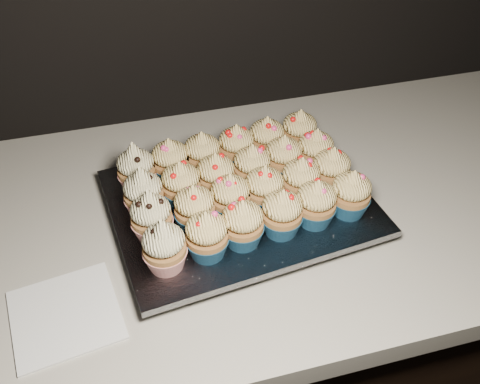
# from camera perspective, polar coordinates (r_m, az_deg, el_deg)

# --- Properties ---
(cabinet) EXTENTS (2.40, 0.60, 0.86)m
(cabinet) POSITION_cam_1_polar(r_m,az_deg,el_deg) (1.27, -9.13, -18.72)
(cabinet) COLOR black
(cabinet) RESTS_ON ground
(worktop) EXTENTS (2.44, 0.64, 0.04)m
(worktop) POSITION_cam_1_polar(r_m,az_deg,el_deg) (0.91, -12.12, -4.45)
(worktop) COLOR beige
(worktop) RESTS_ON cabinet
(napkin) EXTENTS (0.16, 0.16, 0.00)m
(napkin) POSITION_cam_1_polar(r_m,az_deg,el_deg) (0.80, -18.12, -12.34)
(napkin) COLOR white
(napkin) RESTS_ON worktop
(baking_tray) EXTENTS (0.41, 0.33, 0.02)m
(baking_tray) POSITION_cam_1_polar(r_m,az_deg,el_deg) (0.89, 0.00, -1.88)
(baking_tray) COLOR black
(baking_tray) RESTS_ON worktop
(foil_lining) EXTENTS (0.44, 0.36, 0.01)m
(foil_lining) POSITION_cam_1_polar(r_m,az_deg,el_deg) (0.88, 0.00, -1.08)
(foil_lining) COLOR silver
(foil_lining) RESTS_ON baking_tray
(cupcake_0) EXTENTS (0.06, 0.06, 0.10)m
(cupcake_0) POSITION_cam_1_polar(r_m,az_deg,el_deg) (0.75, -8.09, -5.76)
(cupcake_0) COLOR #B21D18
(cupcake_0) RESTS_ON foil_lining
(cupcake_1) EXTENTS (0.06, 0.06, 0.08)m
(cupcake_1) POSITION_cam_1_polar(r_m,az_deg,el_deg) (0.76, -3.56, -4.63)
(cupcake_1) COLOR navy
(cupcake_1) RESTS_ON foil_lining
(cupcake_2) EXTENTS (0.06, 0.06, 0.08)m
(cupcake_2) POSITION_cam_1_polar(r_m,az_deg,el_deg) (0.78, 0.29, -3.40)
(cupcake_2) COLOR navy
(cupcake_2) RESTS_ON foil_lining
(cupcake_3) EXTENTS (0.06, 0.06, 0.08)m
(cupcake_3) POSITION_cam_1_polar(r_m,az_deg,el_deg) (0.80, 4.49, -2.26)
(cupcake_3) COLOR navy
(cupcake_3) RESTS_ON foil_lining
(cupcake_4) EXTENTS (0.06, 0.06, 0.08)m
(cupcake_4) POSITION_cam_1_polar(r_m,az_deg,el_deg) (0.82, 8.11, -1.19)
(cupcake_4) COLOR navy
(cupcake_4) RESTS_ON foil_lining
(cupcake_5) EXTENTS (0.06, 0.06, 0.08)m
(cupcake_5) POSITION_cam_1_polar(r_m,az_deg,el_deg) (0.84, 11.74, -0.17)
(cupcake_5) COLOR navy
(cupcake_5) RESTS_ON foil_lining
(cupcake_6) EXTENTS (0.06, 0.06, 0.10)m
(cupcake_6) POSITION_cam_1_polar(r_m,az_deg,el_deg) (0.80, -9.44, -2.57)
(cupcake_6) COLOR #B21D18
(cupcake_6) RESTS_ON foil_lining
(cupcake_7) EXTENTS (0.06, 0.06, 0.08)m
(cupcake_7) POSITION_cam_1_polar(r_m,az_deg,el_deg) (0.80, -4.87, -1.78)
(cupcake_7) COLOR navy
(cupcake_7) RESTS_ON foil_lining
(cupcake_8) EXTENTS (0.06, 0.06, 0.08)m
(cupcake_8) POSITION_cam_1_polar(r_m,az_deg,el_deg) (0.82, -1.02, -0.54)
(cupcake_8) COLOR navy
(cupcake_8) RESTS_ON foil_lining
(cupcake_9) EXTENTS (0.06, 0.06, 0.08)m
(cupcake_9) POSITION_cam_1_polar(r_m,az_deg,el_deg) (0.84, 2.62, 0.35)
(cupcake_9) COLOR navy
(cupcake_9) RESTS_ON foil_lining
(cupcake_10) EXTENTS (0.06, 0.06, 0.08)m
(cupcake_10) POSITION_cam_1_polar(r_m,az_deg,el_deg) (0.86, 6.50, 1.25)
(cupcake_10) COLOR navy
(cupcake_10) RESTS_ON foil_lining
(cupcake_11) EXTENTS (0.06, 0.06, 0.08)m
(cupcake_11) POSITION_cam_1_polar(r_m,az_deg,el_deg) (0.88, 9.71, 2.34)
(cupcake_11) COLOR navy
(cupcake_11) RESTS_ON foil_lining
(cupcake_12) EXTENTS (0.06, 0.06, 0.10)m
(cupcake_12) POSITION_cam_1_polar(r_m,az_deg,el_deg) (0.84, -10.25, -0.11)
(cupcake_12) COLOR #B21D18
(cupcake_12) RESTS_ON foil_lining
(cupcake_13) EXTENTS (0.06, 0.06, 0.08)m
(cupcake_13) POSITION_cam_1_polar(r_m,az_deg,el_deg) (0.85, -6.28, 0.78)
(cupcake_13) COLOR navy
(cupcake_13) RESTS_ON foil_lining
(cupcake_14) EXTENTS (0.06, 0.06, 0.08)m
(cupcake_14) POSITION_cam_1_polar(r_m,az_deg,el_deg) (0.86, -2.57, 1.73)
(cupcake_14) COLOR navy
(cupcake_14) RESTS_ON foil_lining
(cupcake_15) EXTENTS (0.06, 0.06, 0.08)m
(cupcake_15) POSITION_cam_1_polar(r_m,az_deg,el_deg) (0.88, 1.32, 2.67)
(cupcake_15) COLOR navy
(cupcake_15) RESTS_ON foil_lining
(cupcake_16) EXTENTS (0.06, 0.06, 0.08)m
(cupcake_16) POSITION_cam_1_polar(r_m,az_deg,el_deg) (0.90, 4.66, 3.69)
(cupcake_16) COLOR navy
(cupcake_16) RESTS_ON foil_lining
(cupcake_17) EXTENTS (0.06, 0.06, 0.08)m
(cupcake_17) POSITION_cam_1_polar(r_m,az_deg,el_deg) (0.92, 8.03, 4.34)
(cupcake_17) COLOR navy
(cupcake_17) RESTS_ON foil_lining
(cupcake_18) EXTENTS (0.06, 0.06, 0.10)m
(cupcake_18) POSITION_cam_1_polar(r_m,az_deg,el_deg) (0.89, -11.01, 2.45)
(cupcake_18) COLOR #B21D18
(cupcake_18) RESTS_ON foil_lining
(cupcake_19) EXTENTS (0.06, 0.06, 0.08)m
(cupcake_19) POSITION_cam_1_polar(r_m,az_deg,el_deg) (0.90, -7.41, 3.30)
(cupcake_19) COLOR navy
(cupcake_19) RESTS_ON foil_lining
(cupcake_20) EXTENTS (0.06, 0.06, 0.08)m
(cupcake_20) POSITION_cam_1_polar(r_m,az_deg,el_deg) (0.91, -4.01, 4.05)
(cupcake_20) COLOR navy
(cupcake_20) RESTS_ON foil_lining
(cupcake_21) EXTENTS (0.06, 0.06, 0.08)m
(cupcake_21) POSITION_cam_1_polar(r_m,az_deg,el_deg) (0.92, -0.38, 4.85)
(cupcake_21) COLOR navy
(cupcake_21) RESTS_ON foil_lining
(cupcake_22) EXTENTS (0.06, 0.06, 0.08)m
(cupcake_22) POSITION_cam_1_polar(r_m,az_deg,el_deg) (0.94, 2.87, 5.71)
(cupcake_22) COLOR navy
(cupcake_22) RESTS_ON foil_lining
(cupcake_23) EXTENTS (0.06, 0.06, 0.08)m
(cupcake_23) POSITION_cam_1_polar(r_m,az_deg,el_deg) (0.96, 6.34, 6.43)
(cupcake_23) COLOR navy
(cupcake_23) RESTS_ON foil_lining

